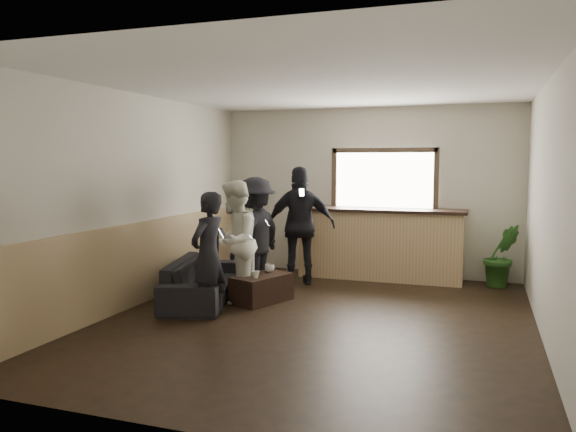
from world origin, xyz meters
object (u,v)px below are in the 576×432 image
at_px(sofa, 202,280).
at_px(person_b, 234,242).
at_px(cup_a, 270,268).
at_px(person_c, 255,234).
at_px(bar_counter, 380,239).
at_px(cup_b, 255,275).
at_px(potted_plant, 501,256).
at_px(person_d, 301,226).
at_px(person_a, 208,254).
at_px(coffee_table, 262,288).

relative_size(sofa, person_b, 1.17).
bearing_deg(cup_a, person_c, 134.26).
xyz_separation_m(bar_counter, cup_b, (-1.25, -2.29, -0.22)).
xyz_separation_m(cup_b, person_c, (-0.35, 0.84, 0.42)).
distance_m(potted_plant, person_c, 3.74).
xyz_separation_m(cup_a, person_b, (-0.37, -0.36, 0.41)).
bearing_deg(potted_plant, person_d, -165.23).
bearing_deg(bar_counter, person_c, -137.79).
bearing_deg(sofa, person_a, -161.63).
distance_m(potted_plant, person_b, 4.08).
relative_size(coffee_table, cup_a, 6.20).
bearing_deg(person_a, coffee_table, 168.13).
distance_m(cup_a, person_c, 0.68).
distance_m(cup_a, person_d, 1.14).
distance_m(bar_counter, coffee_table, 2.47).
xyz_separation_m(person_a, person_c, (-0.00, 1.50, 0.07)).
bearing_deg(person_b, coffee_table, 96.09).
relative_size(coffee_table, potted_plant, 0.86).
relative_size(coffee_table, person_c, 0.49).
xyz_separation_m(cup_b, person_d, (0.15, 1.47, 0.50)).
relative_size(potted_plant, person_c, 0.58).
distance_m(cup_b, person_d, 1.56).
distance_m(bar_counter, sofa, 3.08).
height_order(sofa, person_a, person_a).
xyz_separation_m(potted_plant, person_a, (-3.45, -2.91, 0.29)).
xyz_separation_m(potted_plant, person_c, (-3.45, -1.41, 0.36)).
bearing_deg(bar_counter, coffee_table, -121.03).
bearing_deg(person_b, person_c, 168.30).
relative_size(cup_a, cup_b, 1.29).
bearing_deg(cup_b, person_c, 112.49).
height_order(cup_b, potted_plant, potted_plant).
distance_m(cup_b, person_b, 0.55).
bearing_deg(person_d, person_c, 29.54).
relative_size(person_b, person_d, 0.90).
height_order(bar_counter, sofa, bar_counter).
distance_m(coffee_table, potted_plant, 3.72).
bearing_deg(sofa, bar_counter, -57.03).
distance_m(cup_a, cup_b, 0.46).
height_order(cup_b, person_a, person_a).
bearing_deg(cup_a, person_b, -136.41).
bearing_deg(cup_a, cup_b, -93.24).
distance_m(person_a, person_b, 0.77).
relative_size(coffee_table, person_a, 0.54).
bearing_deg(bar_counter, person_d, -143.19).
bearing_deg(potted_plant, cup_b, -144.08).
xyz_separation_m(sofa, potted_plant, (3.90, 2.23, 0.20)).
bearing_deg(person_b, person_d, 148.20).
bearing_deg(cup_a, potted_plant, 30.20).
bearing_deg(coffee_table, cup_a, 84.36).
bearing_deg(cup_a, person_a, -108.47).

